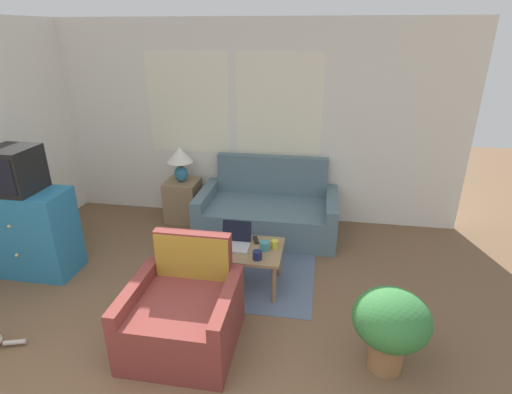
{
  "coord_description": "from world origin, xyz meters",
  "views": [
    {
      "loc": [
        1.09,
        -1.46,
        2.45
      ],
      "look_at": [
        0.42,
        2.53,
        0.75
      ],
      "focal_mm": 28.0,
      "sensor_mm": 36.0,
      "label": 1
    }
  ],
  "objects_px": {
    "cup_navy": "(257,255)",
    "cup_white": "(275,244)",
    "coffee_table": "(242,253)",
    "laptop": "(235,241)",
    "tv_remote": "(256,240)",
    "cup_yellow": "(265,246)",
    "couch": "(268,212)",
    "armchair": "(184,314)",
    "table_lamp": "(180,159)",
    "potted_plant": "(391,323)",
    "television": "(14,170)"
  },
  "relations": [
    {
      "from": "armchair",
      "to": "table_lamp",
      "type": "bearing_deg",
      "value": 109.32
    },
    {
      "from": "couch",
      "to": "table_lamp",
      "type": "distance_m",
      "value": 1.36
    },
    {
      "from": "couch",
      "to": "cup_yellow",
      "type": "relative_size",
      "value": 17.92
    },
    {
      "from": "table_lamp",
      "to": "television",
      "type": "bearing_deg",
      "value": -127.76
    },
    {
      "from": "television",
      "to": "cup_white",
      "type": "distance_m",
      "value": 2.69
    },
    {
      "from": "armchair",
      "to": "laptop",
      "type": "relative_size",
      "value": 2.96
    },
    {
      "from": "coffee_table",
      "to": "tv_remote",
      "type": "distance_m",
      "value": 0.21
    },
    {
      "from": "television",
      "to": "table_lamp",
      "type": "xyz_separation_m",
      "value": [
        1.17,
        1.51,
        -0.29
      ]
    },
    {
      "from": "cup_navy",
      "to": "table_lamp",
      "type": "bearing_deg",
      "value": 129.35
    },
    {
      "from": "cup_yellow",
      "to": "table_lamp",
      "type": "bearing_deg",
      "value": 133.73
    },
    {
      "from": "couch",
      "to": "cup_navy",
      "type": "xyz_separation_m",
      "value": [
        0.09,
        -1.42,
        0.21
      ]
    },
    {
      "from": "laptop",
      "to": "potted_plant",
      "type": "bearing_deg",
      "value": -33.75
    },
    {
      "from": "tv_remote",
      "to": "armchair",
      "type": "bearing_deg",
      "value": -112.32
    },
    {
      "from": "couch",
      "to": "laptop",
      "type": "distance_m",
      "value": 1.24
    },
    {
      "from": "table_lamp",
      "to": "cup_white",
      "type": "xyz_separation_m",
      "value": [
        1.43,
        -1.34,
        -0.4
      ]
    },
    {
      "from": "coffee_table",
      "to": "cup_navy",
      "type": "relative_size",
      "value": 9.11
    },
    {
      "from": "armchair",
      "to": "cup_navy",
      "type": "xyz_separation_m",
      "value": [
        0.5,
        0.69,
        0.21
      ]
    },
    {
      "from": "potted_plant",
      "to": "laptop",
      "type": "bearing_deg",
      "value": 146.25
    },
    {
      "from": "armchair",
      "to": "cup_navy",
      "type": "bearing_deg",
      "value": 54.18
    },
    {
      "from": "cup_navy",
      "to": "cup_white",
      "type": "distance_m",
      "value": 0.27
    },
    {
      "from": "potted_plant",
      "to": "coffee_table",
      "type": "bearing_deg",
      "value": 145.94
    },
    {
      "from": "tv_remote",
      "to": "potted_plant",
      "type": "xyz_separation_m",
      "value": [
        1.2,
        -1.06,
        -0.02
      ]
    },
    {
      "from": "cup_navy",
      "to": "tv_remote",
      "type": "bearing_deg",
      "value": 101.65
    },
    {
      "from": "laptop",
      "to": "cup_yellow",
      "type": "height_order",
      "value": "laptop"
    },
    {
      "from": "coffee_table",
      "to": "laptop",
      "type": "relative_size",
      "value": 2.75
    },
    {
      "from": "armchair",
      "to": "cup_white",
      "type": "height_order",
      "value": "armchair"
    },
    {
      "from": "laptop",
      "to": "cup_navy",
      "type": "relative_size",
      "value": 3.31
    },
    {
      "from": "armchair",
      "to": "cup_white",
      "type": "relative_size",
      "value": 10.74
    },
    {
      "from": "table_lamp",
      "to": "coffee_table",
      "type": "bearing_deg",
      "value": -51.64
    },
    {
      "from": "table_lamp",
      "to": "potted_plant",
      "type": "distance_m",
      "value": 3.36
    },
    {
      "from": "couch",
      "to": "armchair",
      "type": "distance_m",
      "value": 2.15
    },
    {
      "from": "cup_navy",
      "to": "cup_yellow",
      "type": "distance_m",
      "value": 0.19
    },
    {
      "from": "couch",
      "to": "tv_remote",
      "type": "relative_size",
      "value": 11.16
    },
    {
      "from": "armchair",
      "to": "television",
      "type": "bearing_deg",
      "value": 158.71
    },
    {
      "from": "cup_white",
      "to": "potted_plant",
      "type": "bearing_deg",
      "value": -43.7
    },
    {
      "from": "cup_yellow",
      "to": "cup_white",
      "type": "height_order",
      "value": "cup_yellow"
    },
    {
      "from": "cup_navy",
      "to": "cup_white",
      "type": "bearing_deg",
      "value": 60.04
    },
    {
      "from": "table_lamp",
      "to": "potted_plant",
      "type": "height_order",
      "value": "table_lamp"
    },
    {
      "from": "laptop",
      "to": "cup_yellow",
      "type": "bearing_deg",
      "value": -7.2
    },
    {
      "from": "cup_white",
      "to": "potted_plant",
      "type": "xyz_separation_m",
      "value": [
        0.99,
        -0.95,
        -0.05
      ]
    },
    {
      "from": "cup_white",
      "to": "coffee_table",
      "type": "bearing_deg",
      "value": -170.02
    },
    {
      "from": "cup_white",
      "to": "tv_remote",
      "type": "height_order",
      "value": "cup_white"
    },
    {
      "from": "cup_yellow",
      "to": "tv_remote",
      "type": "bearing_deg",
      "value": 124.33
    },
    {
      "from": "tv_remote",
      "to": "potted_plant",
      "type": "height_order",
      "value": "potted_plant"
    },
    {
      "from": "couch",
      "to": "television",
      "type": "xyz_separation_m",
      "value": [
        -2.37,
        -1.35,
        0.9
      ]
    },
    {
      "from": "cup_navy",
      "to": "cup_yellow",
      "type": "bearing_deg",
      "value": 76.61
    },
    {
      "from": "potted_plant",
      "to": "cup_navy",
      "type": "bearing_deg",
      "value": 147.85
    },
    {
      "from": "cup_navy",
      "to": "tv_remote",
      "type": "relative_size",
      "value": 0.57
    },
    {
      "from": "coffee_table",
      "to": "tv_remote",
      "type": "relative_size",
      "value": 5.22
    },
    {
      "from": "coffee_table",
      "to": "cup_yellow",
      "type": "distance_m",
      "value": 0.25
    }
  ]
}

